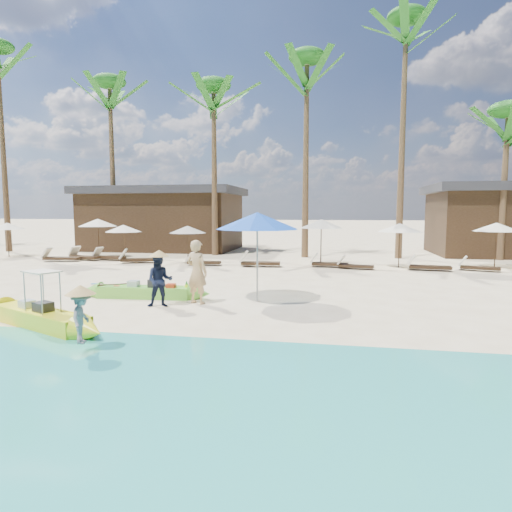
% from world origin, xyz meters
% --- Properties ---
extents(ground, '(240.00, 240.00, 0.00)m').
position_xyz_m(ground, '(0.00, 0.00, 0.00)').
color(ground, beige).
rests_on(ground, ground).
extents(wet_sand_strip, '(240.00, 4.50, 0.01)m').
position_xyz_m(wet_sand_strip, '(0.00, -5.00, 0.00)').
color(wet_sand_strip, tan).
rests_on(wet_sand_strip, ground).
extents(green_canoe, '(4.64, 0.77, 0.59)m').
position_xyz_m(green_canoe, '(-1.92, 1.24, 0.20)').
color(green_canoe, '#6AC73C').
rests_on(green_canoe, ground).
extents(yellow_canoe, '(4.80, 2.33, 1.32)m').
position_xyz_m(yellow_canoe, '(-2.91, -2.28, 0.22)').
color(yellow_canoe, '#FFF620').
rests_on(yellow_canoe, ground).
extents(tourist, '(0.79, 0.65, 1.86)m').
position_xyz_m(tourist, '(-0.05, 0.76, 0.93)').
color(tourist, tan).
rests_on(tourist, ground).
extents(vendor_green, '(0.85, 0.75, 1.49)m').
position_xyz_m(vendor_green, '(-0.95, 0.16, 0.74)').
color(vendor_green, '#121B34').
rests_on(vendor_green, ground).
extents(vendor_yellow, '(0.54, 0.73, 1.00)m').
position_xyz_m(vendor_yellow, '(-0.83, -3.78, 0.68)').
color(vendor_yellow, gray).
rests_on(vendor_yellow, ground).
extents(blue_umbrella, '(2.46, 2.46, 2.64)m').
position_xyz_m(blue_umbrella, '(1.59, 1.45, 2.39)').
color(blue_umbrella, '#99999E').
rests_on(blue_umbrella, ground).
extents(resort_parasol_2, '(1.95, 1.95, 2.00)m').
position_xyz_m(resort_parasol_2, '(-15.03, 11.04, 1.81)').
color(resort_parasol_2, '#352315').
rests_on(resort_parasol_2, ground).
extents(resort_parasol_3, '(2.18, 2.18, 2.24)m').
position_xyz_m(resort_parasol_3, '(-9.50, 11.49, 2.02)').
color(resort_parasol_3, '#352315').
rests_on(resort_parasol_3, ground).
extents(lounger_3_left, '(2.01, 0.88, 0.66)m').
position_xyz_m(lounger_3_left, '(-10.65, 9.51, 0.22)').
color(lounger_3_left, '#352315').
rests_on(lounger_3_left, ground).
extents(lounger_3_right, '(2.01, 1.08, 0.65)m').
position_xyz_m(lounger_3_right, '(-9.77, 10.34, 0.22)').
color(lounger_3_right, '#352315').
rests_on(lounger_3_right, ground).
extents(resort_parasol_4, '(1.90, 1.90, 1.96)m').
position_xyz_m(resort_parasol_4, '(-7.19, 10.07, 1.76)').
color(resort_parasol_4, '#352315').
rests_on(resort_parasol_4, ground).
extents(lounger_4_left, '(1.89, 0.82, 0.62)m').
position_xyz_m(lounger_4_left, '(-8.40, 10.49, 0.21)').
color(lounger_4_left, '#352315').
rests_on(lounger_4_left, ground).
extents(lounger_4_right, '(2.04, 1.21, 0.66)m').
position_xyz_m(lounger_4_right, '(-6.24, 9.58, 0.22)').
color(lounger_4_right, '#352315').
rests_on(lounger_4_right, ground).
extents(resort_parasol_5, '(1.88, 1.88, 1.93)m').
position_xyz_m(resort_parasol_5, '(-3.56, 9.91, 1.74)').
color(resort_parasol_5, '#352315').
rests_on(resort_parasol_5, ground).
extents(lounger_5_left, '(1.74, 0.64, 0.58)m').
position_xyz_m(lounger_5_left, '(-2.62, 9.25, 0.19)').
color(lounger_5_left, '#352315').
rests_on(lounger_5_left, ground).
extents(resort_parasol_6, '(2.21, 2.21, 2.28)m').
position_xyz_m(resort_parasol_6, '(3.19, 10.49, 2.06)').
color(resort_parasol_6, '#352315').
rests_on(resort_parasol_6, ground).
extents(lounger_6_left, '(2.03, 0.80, 0.67)m').
position_xyz_m(lounger_6_left, '(0.21, 9.23, 0.22)').
color(lounger_6_left, '#352315').
rests_on(lounger_6_left, ground).
extents(lounger_6_right, '(1.83, 0.59, 0.62)m').
position_xyz_m(lounger_6_right, '(3.53, 9.67, 0.21)').
color(lounger_6_right, '#352315').
rests_on(lounger_6_right, ground).
extents(resort_parasol_7, '(2.05, 2.05, 2.11)m').
position_xyz_m(resort_parasol_7, '(6.86, 10.12, 1.90)').
color(resort_parasol_7, '#352315').
rests_on(resort_parasol_7, ground).
extents(lounger_7_left, '(1.71, 0.80, 0.56)m').
position_xyz_m(lounger_7_left, '(4.74, 9.23, 0.19)').
color(lounger_7_left, '#352315').
rests_on(lounger_7_left, ground).
extents(lounger_7_right, '(1.94, 0.78, 0.64)m').
position_xyz_m(lounger_7_right, '(7.98, 9.32, 0.21)').
color(lounger_7_right, '#352315').
rests_on(lounger_7_right, ground).
extents(resort_parasol_8, '(2.08, 2.08, 2.14)m').
position_xyz_m(resort_parasol_8, '(11.38, 10.99, 1.93)').
color(resort_parasol_8, '#352315').
rests_on(resort_parasol_8, ground).
extents(lounger_8_left, '(1.77, 0.98, 0.58)m').
position_xyz_m(lounger_8_left, '(10.18, 9.60, 0.19)').
color(lounger_8_left, '#352315').
rests_on(lounger_8_left, ground).
extents(palm_2, '(2.08, 2.08, 11.33)m').
position_xyz_m(palm_2, '(-10.45, 15.08, 9.18)').
color(palm_2, brown).
rests_on(palm_2, ground).
extents(palm_3, '(2.08, 2.08, 10.52)m').
position_xyz_m(palm_3, '(-3.36, 14.27, 8.58)').
color(palm_3, brown).
rests_on(palm_3, ground).
extents(palm_4, '(2.08, 2.08, 11.70)m').
position_xyz_m(palm_4, '(2.15, 14.01, 9.45)').
color(palm_4, brown).
rests_on(palm_4, ground).
extents(palm_5, '(2.08, 2.08, 13.60)m').
position_xyz_m(palm_5, '(7.45, 14.38, 10.82)').
color(palm_5, brown).
rests_on(palm_5, ground).
extents(palm_6, '(2.08, 2.08, 8.51)m').
position_xyz_m(palm_6, '(12.84, 14.52, 7.05)').
color(palm_6, brown).
rests_on(palm_6, ground).
extents(pavilion_west, '(10.80, 6.60, 4.30)m').
position_xyz_m(pavilion_west, '(-8.00, 17.50, 2.19)').
color(pavilion_west, '#352315').
rests_on(pavilion_west, ground).
extents(pavilion_east, '(8.80, 6.60, 4.30)m').
position_xyz_m(pavilion_east, '(14.00, 17.50, 2.20)').
color(pavilion_east, '#352315').
rests_on(pavilion_east, ground).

